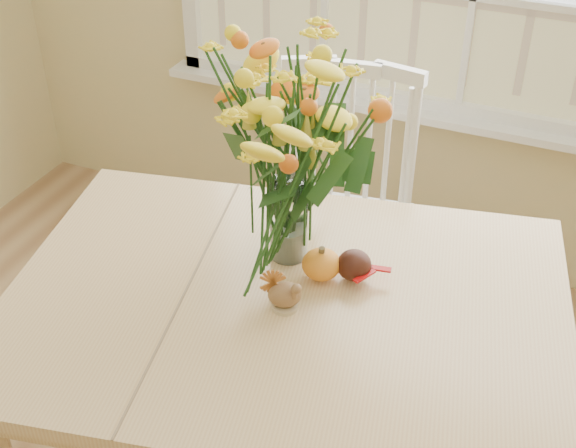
% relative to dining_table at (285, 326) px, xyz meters
% --- Properties ---
extents(dining_table, '(1.60, 1.28, 0.76)m').
position_rel_dining_table_xyz_m(dining_table, '(0.00, 0.00, 0.00)').
color(dining_table, tan).
rests_on(dining_table, floor).
extents(windsor_chair, '(0.53, 0.51, 1.02)m').
position_rel_dining_table_xyz_m(windsor_chair, '(-0.12, 0.76, -0.10)').
color(windsor_chair, white).
rests_on(windsor_chair, floor).
extents(flower_vase, '(0.48, 0.48, 0.57)m').
position_rel_dining_table_xyz_m(flower_vase, '(-0.07, 0.18, 0.44)').
color(flower_vase, white).
rests_on(flower_vase, dining_table).
extents(pumpkin, '(0.10, 0.10, 0.08)m').
position_rel_dining_table_xyz_m(pumpkin, '(0.05, 0.12, 0.13)').
color(pumpkin, orange).
rests_on(pumpkin, dining_table).
extents(turkey_figurine, '(0.10, 0.09, 0.10)m').
position_rel_dining_table_xyz_m(turkey_figurine, '(0.01, -0.03, 0.13)').
color(turkey_figurine, '#CCB78C').
rests_on(turkey_figurine, dining_table).
extents(dark_gourd, '(0.13, 0.11, 0.08)m').
position_rel_dining_table_xyz_m(dark_gourd, '(0.13, 0.15, 0.13)').
color(dark_gourd, '#38160F').
rests_on(dark_gourd, dining_table).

